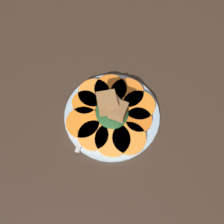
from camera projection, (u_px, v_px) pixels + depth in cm
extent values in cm
cube|color=#38281E|center=(112.00, 117.00, 60.18)|extent=(120.00, 120.00, 2.00)
cylinder|color=#99B7D1|center=(112.00, 115.00, 58.82)|extent=(25.54, 25.54, 1.00)
cylinder|color=white|center=(112.00, 114.00, 58.78)|extent=(20.43, 20.43, 1.00)
cylinder|color=orange|center=(129.00, 138.00, 54.93)|extent=(8.60, 8.60, 0.88)
cylinder|color=orange|center=(139.00, 120.00, 57.02)|extent=(7.00, 7.00, 0.88)
cylinder|color=orange|center=(139.00, 105.00, 58.84)|extent=(8.84, 8.84, 0.88)
cylinder|color=orange|center=(127.00, 93.00, 60.46)|extent=(9.29, 9.29, 0.88)
cylinder|color=orange|center=(111.00, 89.00, 61.00)|extent=(9.16, 9.16, 0.88)
cylinder|color=orange|center=(94.00, 93.00, 60.45)|extent=(8.86, 8.86, 0.88)
cylinder|color=orange|center=(85.00, 102.00, 59.20)|extent=(7.16, 7.16, 0.88)
cylinder|color=orange|center=(83.00, 122.00, 56.74)|extent=(8.80, 8.80, 0.88)
cylinder|color=orange|center=(93.00, 135.00, 55.24)|extent=(7.85, 7.85, 0.88)
cylinder|color=#F9953A|center=(113.00, 139.00, 54.80)|extent=(9.04, 9.04, 0.88)
ellipsoid|color=#1E4723|center=(112.00, 112.00, 57.23)|extent=(9.67, 8.70, 2.32)
cube|color=olive|center=(107.00, 103.00, 54.37)|extent=(4.88, 4.88, 4.68)
cube|color=olive|center=(111.00, 105.00, 54.59)|extent=(5.14, 5.14, 3.94)
cube|color=brown|center=(118.00, 110.00, 53.86)|extent=(5.54, 5.54, 4.04)
cube|color=#B2B2B7|center=(85.00, 129.00, 56.20)|extent=(11.94, 6.11, 0.40)
cube|color=#B2B2B7|center=(93.00, 106.00, 59.08)|extent=(2.33, 2.73, 0.40)
cube|color=#B2B2B7|center=(93.00, 95.00, 60.51)|extent=(4.65, 2.29, 0.40)
cube|color=#B2B2B7|center=(95.00, 95.00, 60.43)|extent=(4.65, 2.29, 0.40)
cube|color=#B2B2B7|center=(97.00, 96.00, 60.36)|extent=(4.65, 2.29, 0.40)
cube|color=#B2B2B7|center=(100.00, 96.00, 60.29)|extent=(4.65, 2.29, 0.40)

